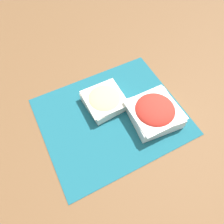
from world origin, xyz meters
The scene contains 4 objects.
ground_plane centered at (0.00, 0.00, 0.00)m, with size 3.00×3.00×0.00m, color brown.
placemat centered at (0.00, 0.00, 0.00)m, with size 0.54×0.45×0.00m.
tomato_bowl centered at (0.14, -0.08, 0.04)m, with size 0.19×0.19×0.08m.
cucumber_bowl centered at (0.00, 0.06, 0.03)m, with size 0.16×0.16×0.05m.
Camera 1 is at (-0.20, -0.39, 0.73)m, focal length 35.00 mm.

